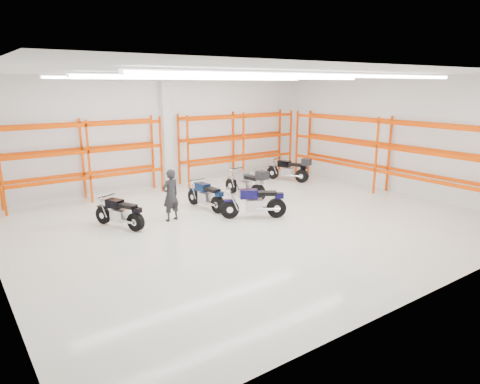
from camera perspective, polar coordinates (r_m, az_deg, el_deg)
ground at (r=13.53m, az=1.37°, el=-3.89°), size 14.00×14.00×0.00m
room_shell at (r=12.92m, az=1.39°, el=10.12°), size 14.02×12.02×4.51m
motorcycle_main at (r=13.73m, az=2.20°, el=-1.50°), size 1.91×1.21×1.05m
motorcycle_back_a at (r=13.27m, az=-15.61°, el=-2.81°), size 0.95×1.79×0.94m
motorcycle_back_b at (r=14.72m, az=-4.45°, el=-0.59°), size 0.65×1.97×0.97m
motorcycle_back_c at (r=16.13m, az=1.05°, el=1.12°), size 0.71×2.24×1.15m
motorcycle_back_d at (r=19.09m, az=6.80°, el=2.96°), size 1.09×2.00×1.08m
standing_man at (r=13.55m, az=-9.23°, el=-0.42°), size 0.67×0.51×1.65m
structural_column at (r=17.97m, az=-9.85°, el=7.75°), size 0.32×0.32×4.50m
pallet_racking_back_left at (r=16.53m, az=-19.95°, el=4.94°), size 5.67×0.87×3.00m
pallet_racking_back_right at (r=19.45m, az=-0.23°, el=7.05°), size 5.67×0.87×3.00m
pallet_racking_side at (r=17.70m, az=18.57°, el=5.70°), size 0.87×9.07×3.00m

